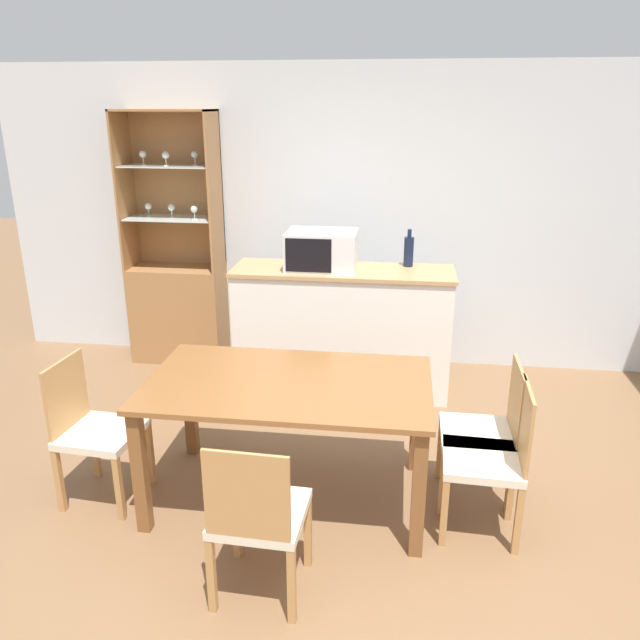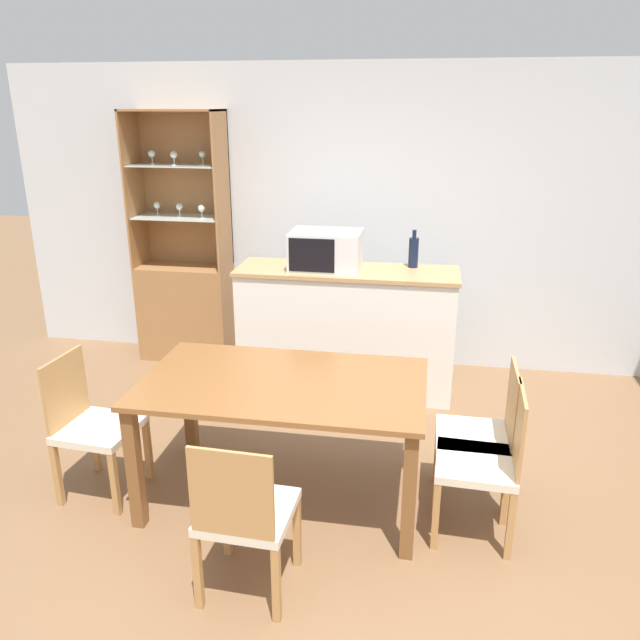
{
  "view_description": "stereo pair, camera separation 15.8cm",
  "coord_description": "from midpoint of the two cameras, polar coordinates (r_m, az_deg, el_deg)",
  "views": [
    {
      "loc": [
        0.15,
        -2.72,
        2.22
      ],
      "look_at": [
        -0.37,
        1.18,
        0.85
      ],
      "focal_mm": 35.0,
      "sensor_mm": 36.0,
      "label": 1
    },
    {
      "loc": [
        0.31,
        -2.69,
        2.22
      ],
      "look_at": [
        -0.37,
        1.18,
        0.85
      ],
      "focal_mm": 35.0,
      "sensor_mm": 36.0,
      "label": 2
    }
  ],
  "objects": [
    {
      "name": "microwave",
      "position": [
        4.82,
        1.48,
        6.41
      ],
      "size": [
        0.54,
        0.39,
        0.29
      ],
      "color": "silver",
      "rests_on": "kitchen_counter"
    },
    {
      "name": "dining_chair_side_right_near",
      "position": [
        3.49,
        16.11,
        -12.39
      ],
      "size": [
        0.43,
        0.43,
        0.86
      ],
      "rotation": [
        0.0,
        0.0,
        1.53
      ],
      "color": "beige",
      "rests_on": "ground_plane"
    },
    {
      "name": "display_cabinet",
      "position": [
        5.74,
        -11.39,
        2.52
      ],
      "size": [
        0.81,
        0.4,
        2.18
      ],
      "color": "#A37042",
      "rests_on": "ground_plane"
    },
    {
      "name": "dining_chair_head_near",
      "position": [
        3.01,
        -5.34,
        -17.32
      ],
      "size": [
        0.43,
        0.43,
        0.86
      ],
      "rotation": [
        0.0,
        0.0,
        -0.04
      ],
      "color": "beige",
      "rests_on": "ground_plane"
    },
    {
      "name": "wine_bottle",
      "position": [
        4.93,
        9.46,
        6.17
      ],
      "size": [
        0.08,
        0.08,
        0.29
      ],
      "color": "#141E38",
      "rests_on": "kitchen_counter"
    },
    {
      "name": "ground_plane",
      "position": [
        3.51,
        4.21,
        -20.15
      ],
      "size": [
        18.0,
        18.0,
        0.0
      ],
      "primitive_type": "plane",
      "color": "brown"
    },
    {
      "name": "dining_chair_side_left_near",
      "position": [
        3.91,
        -18.96,
        -9.14
      ],
      "size": [
        0.44,
        0.44,
        0.86
      ],
      "rotation": [
        0.0,
        0.0,
        -1.65
      ],
      "color": "beige",
      "rests_on": "ground_plane"
    },
    {
      "name": "dining_chair_side_right_far",
      "position": [
        3.73,
        15.71,
        -10.15
      ],
      "size": [
        0.42,
        0.42,
        0.86
      ],
      "rotation": [
        0.0,
        0.0,
        1.56
      ],
      "color": "beige",
      "rests_on": "ground_plane"
    },
    {
      "name": "kitchen_counter",
      "position": [
        4.99,
        3.3,
        -0.96
      ],
      "size": [
        1.72,
        0.54,
        1.01
      ],
      "color": "white",
      "rests_on": "ground_plane"
    },
    {
      "name": "dining_table",
      "position": [
        3.55,
        -2.1,
        -7.13
      ],
      "size": [
        1.59,
        0.93,
        0.75
      ],
      "color": "brown",
      "rests_on": "ground_plane"
    },
    {
      "name": "wall_back",
      "position": [
        5.42,
        7.47,
        9.0
      ],
      "size": [
        6.8,
        0.06,
        2.55
      ],
      "color": "silver",
      "rests_on": "ground_plane"
    }
  ]
}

